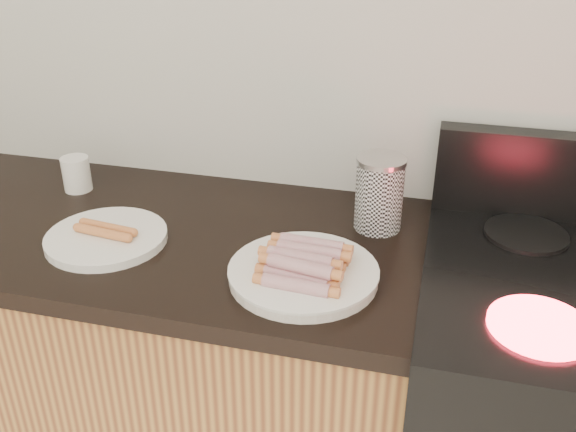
% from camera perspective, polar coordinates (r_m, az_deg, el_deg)
% --- Properties ---
extents(wall_back, '(4.00, 0.04, 2.60)m').
position_cam_1_polar(wall_back, '(1.56, -1.07, 16.39)').
color(wall_back, silver).
rests_on(wall_back, ground).
extents(cabinet_base, '(2.20, 0.59, 0.86)m').
position_cam_1_polar(cabinet_base, '(1.99, -23.62, -11.24)').
color(cabinet_base, '#A97435').
rests_on(cabinet_base, floor).
extents(burner_near_left, '(0.18, 0.18, 0.01)m').
position_cam_1_polar(burner_near_left, '(1.22, 21.46, -9.09)').
color(burner_near_left, '#FF1E2D').
rests_on(burner_near_left, stove).
extents(burner_far_left, '(0.18, 0.18, 0.01)m').
position_cam_1_polar(burner_far_left, '(1.50, 20.40, -1.51)').
color(burner_far_left, black).
rests_on(burner_far_left, stove).
extents(main_plate, '(0.31, 0.31, 0.02)m').
position_cam_1_polar(main_plate, '(1.28, 1.37, -5.26)').
color(main_plate, white).
rests_on(main_plate, counter_slab).
extents(side_plate, '(0.33, 0.33, 0.02)m').
position_cam_1_polar(side_plate, '(1.46, -15.83, -1.87)').
color(side_plate, white).
rests_on(side_plate, counter_slab).
extents(hotdog_pile, '(0.13, 0.19, 0.05)m').
position_cam_1_polar(hotdog_pile, '(1.26, 1.39, -3.99)').
color(hotdog_pile, maroon).
rests_on(hotdog_pile, main_plate).
extents(plain_sausages, '(0.13, 0.06, 0.02)m').
position_cam_1_polar(plain_sausages, '(1.45, -15.93, -1.20)').
color(plain_sausages, '#C56837').
rests_on(plain_sausages, side_plate).
extents(canister, '(0.11, 0.11, 0.17)m').
position_cam_1_polar(canister, '(1.45, 8.12, 2.01)').
color(canister, white).
rests_on(canister, counter_slab).
extents(mug, '(0.07, 0.07, 0.09)m').
position_cam_1_polar(mug, '(1.72, -18.29, 3.57)').
color(mug, white).
rests_on(mug, counter_slab).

